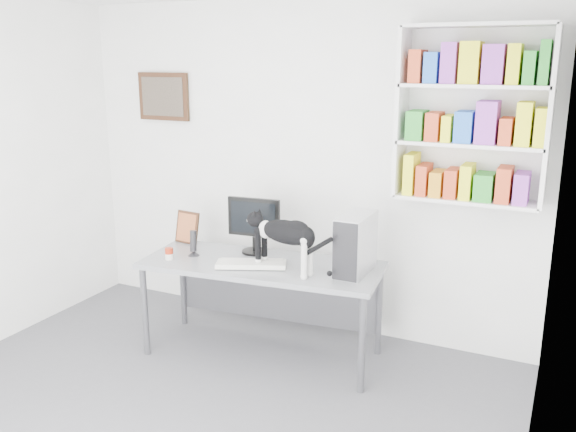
{
  "coord_description": "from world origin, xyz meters",
  "views": [
    {
      "loc": [
        2.07,
        -2.54,
        2.24
      ],
      "look_at": [
        0.14,
        1.53,
        1.06
      ],
      "focal_mm": 38.0,
      "sensor_mm": 36.0,
      "label": 1
    }
  ],
  "objects_px": {
    "pc_tower": "(356,244)",
    "speaker": "(193,243)",
    "soup_can": "(169,254)",
    "bookshelf": "(472,115)",
    "leaning_print": "(187,227)",
    "keyboard": "(251,264)",
    "desk": "(262,309)",
    "cat": "(285,245)",
    "monitor": "(254,225)"
  },
  "relations": [
    {
      "from": "pc_tower",
      "to": "speaker",
      "type": "xyz_separation_m",
      "value": [
        -1.25,
        -0.18,
        -0.11
      ]
    },
    {
      "from": "speaker",
      "to": "soup_can",
      "type": "height_order",
      "value": "speaker"
    },
    {
      "from": "bookshelf",
      "to": "leaning_print",
      "type": "xyz_separation_m",
      "value": [
        -2.16,
        -0.38,
        -0.97
      ]
    },
    {
      "from": "keyboard",
      "to": "leaning_print",
      "type": "relative_size",
      "value": 1.86
    },
    {
      "from": "desk",
      "to": "speaker",
      "type": "height_order",
      "value": "speaker"
    },
    {
      "from": "bookshelf",
      "to": "desk",
      "type": "xyz_separation_m",
      "value": [
        -1.36,
        -0.57,
        -1.48
      ]
    },
    {
      "from": "desk",
      "to": "leaning_print",
      "type": "relative_size",
      "value": 6.53
    },
    {
      "from": "soup_can",
      "to": "cat",
      "type": "bearing_deg",
      "value": 8.09
    },
    {
      "from": "leaning_print",
      "to": "cat",
      "type": "xyz_separation_m",
      "value": [
        1.04,
        -0.29,
        0.06
      ]
    },
    {
      "from": "desk",
      "to": "monitor",
      "type": "bearing_deg",
      "value": 123.93
    },
    {
      "from": "bookshelf",
      "to": "monitor",
      "type": "height_order",
      "value": "bookshelf"
    },
    {
      "from": "monitor",
      "to": "pc_tower",
      "type": "xyz_separation_m",
      "value": [
        0.86,
        -0.08,
        -0.01
      ]
    },
    {
      "from": "desk",
      "to": "pc_tower",
      "type": "distance_m",
      "value": 0.92
    },
    {
      "from": "bookshelf",
      "to": "speaker",
      "type": "distance_m",
      "value": 2.26
    },
    {
      "from": "desk",
      "to": "cat",
      "type": "bearing_deg",
      "value": -28.66
    },
    {
      "from": "monitor",
      "to": "bookshelf",
      "type": "bearing_deg",
      "value": 7.62
    },
    {
      "from": "bookshelf",
      "to": "leaning_print",
      "type": "relative_size",
      "value": 4.52
    },
    {
      "from": "bookshelf",
      "to": "pc_tower",
      "type": "relative_size",
      "value": 2.93
    },
    {
      "from": "desk",
      "to": "soup_can",
      "type": "bearing_deg",
      "value": -166.83
    },
    {
      "from": "pc_tower",
      "to": "cat",
      "type": "height_order",
      "value": "pc_tower"
    },
    {
      "from": "keyboard",
      "to": "leaning_print",
      "type": "distance_m",
      "value": 0.82
    },
    {
      "from": "leaning_print",
      "to": "soup_can",
      "type": "bearing_deg",
      "value": -67.35
    },
    {
      "from": "speaker",
      "to": "monitor",
      "type": "bearing_deg",
      "value": 12.86
    },
    {
      "from": "speaker",
      "to": "leaning_print",
      "type": "distance_m",
      "value": 0.35
    },
    {
      "from": "keyboard",
      "to": "pc_tower",
      "type": "distance_m",
      "value": 0.78
    },
    {
      "from": "pc_tower",
      "to": "leaning_print",
      "type": "height_order",
      "value": "pc_tower"
    },
    {
      "from": "bookshelf",
      "to": "leaning_print",
      "type": "height_order",
      "value": "bookshelf"
    },
    {
      "from": "cat",
      "to": "speaker",
      "type": "bearing_deg",
      "value": -172.13
    },
    {
      "from": "pc_tower",
      "to": "soup_can",
      "type": "distance_m",
      "value": 1.42
    },
    {
      "from": "desk",
      "to": "cat",
      "type": "relative_size",
      "value": 2.75
    },
    {
      "from": "bookshelf",
      "to": "pc_tower",
      "type": "height_order",
      "value": "bookshelf"
    },
    {
      "from": "leaning_print",
      "to": "speaker",
      "type": "bearing_deg",
      "value": -41.57
    },
    {
      "from": "desk",
      "to": "monitor",
      "type": "distance_m",
      "value": 0.65
    },
    {
      "from": "leaning_print",
      "to": "soup_can",
      "type": "xyz_separation_m",
      "value": [
        0.12,
        -0.42,
        -0.09
      ]
    },
    {
      "from": "desk",
      "to": "leaning_print",
      "type": "xyz_separation_m",
      "value": [
        -0.79,
        0.19,
        0.51
      ]
    },
    {
      "from": "keyboard",
      "to": "monitor",
      "type": "bearing_deg",
      "value": 91.05
    },
    {
      "from": "keyboard",
      "to": "leaning_print",
      "type": "bearing_deg",
      "value": 135.83
    },
    {
      "from": "pc_tower",
      "to": "keyboard",
      "type": "bearing_deg",
      "value": -163.19
    },
    {
      "from": "desk",
      "to": "speaker",
      "type": "bearing_deg",
      "value": -178.52
    },
    {
      "from": "keyboard",
      "to": "speaker",
      "type": "relative_size",
      "value": 2.44
    },
    {
      "from": "monitor",
      "to": "keyboard",
      "type": "relative_size",
      "value": 0.88
    },
    {
      "from": "bookshelf",
      "to": "cat",
      "type": "distance_m",
      "value": 1.58
    },
    {
      "from": "leaning_print",
      "to": "cat",
      "type": "distance_m",
      "value": 1.08
    },
    {
      "from": "speaker",
      "to": "cat",
      "type": "height_order",
      "value": "cat"
    },
    {
      "from": "keyboard",
      "to": "cat",
      "type": "relative_size",
      "value": 0.78
    },
    {
      "from": "pc_tower",
      "to": "leaning_print",
      "type": "distance_m",
      "value": 1.49
    },
    {
      "from": "monitor",
      "to": "leaning_print",
      "type": "distance_m",
      "value": 0.63
    },
    {
      "from": "speaker",
      "to": "leaning_print",
      "type": "bearing_deg",
      "value": 110.34
    },
    {
      "from": "pc_tower",
      "to": "monitor",
      "type": "bearing_deg",
      "value": 174.93
    },
    {
      "from": "speaker",
      "to": "cat",
      "type": "relative_size",
      "value": 0.32
    }
  ]
}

